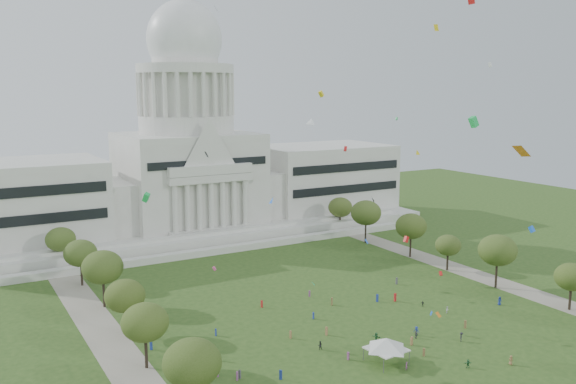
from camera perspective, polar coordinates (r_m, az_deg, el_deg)
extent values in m
plane|color=#2C4C1A|center=(121.75, 10.99, -14.31)|extent=(400.00, 400.00, 0.00)
cube|color=silver|center=(216.89, -9.29, -3.09)|extent=(160.00, 60.00, 4.00)
cube|color=silver|center=(187.43, -5.69, -5.33)|extent=(130.00, 3.00, 2.00)
cube|color=silver|center=(194.16, -6.67, -4.36)|extent=(140.00, 3.00, 5.00)
cube|color=beige|center=(201.18, -24.09, -1.01)|extent=(50.00, 34.00, 22.00)
cube|color=beige|center=(238.26, 3.17, 1.33)|extent=(50.00, 34.00, 22.00)
cube|color=beige|center=(204.34, -16.16, -1.26)|extent=(12.00, 26.00, 16.00)
cube|color=beige|center=(223.05, -2.59, -0.01)|extent=(12.00, 26.00, 16.00)
cube|color=beige|center=(213.08, -9.31, 1.06)|extent=(44.00, 38.00, 28.00)
cube|color=beige|center=(194.22, -7.24, 1.25)|extent=(28.00, 3.00, 2.40)
cube|color=black|center=(183.98, -23.56, -1.26)|extent=(46.00, 0.40, 11.00)
cube|color=black|center=(223.93, 5.58, 1.29)|extent=(46.00, 0.40, 11.00)
cylinder|color=beige|center=(211.15, -9.45, 6.27)|extent=(32.00, 32.00, 6.00)
cylinder|color=beige|center=(210.85, -9.53, 8.99)|extent=(28.00, 28.00, 14.00)
cylinder|color=silver|center=(210.96, -9.59, 11.30)|extent=(32.40, 32.40, 3.00)
cylinder|color=beige|center=(211.22, -9.64, 12.79)|extent=(22.00, 22.00, 8.00)
ellipsoid|color=silver|center=(211.50, -9.67, 13.87)|extent=(25.00, 25.00, 26.20)
cube|color=gray|center=(126.17, -16.14, -13.64)|extent=(8.00, 160.00, 0.04)
cube|color=gray|center=(173.61, 16.55, -7.23)|extent=(8.00, 160.00, 0.04)
ellipsoid|color=#2F4815|center=(94.64, -8.96, -15.51)|extent=(8.86, 8.86, 7.25)
cylinder|color=black|center=(152.59, 24.88, -9.09)|extent=(0.56, 0.56, 4.92)
ellipsoid|color=#354D16|center=(151.09, 25.02, -7.21)|extent=(7.58, 7.58, 6.20)
cylinder|color=black|center=(114.49, -13.13, -14.49)|extent=(0.56, 0.56, 5.47)
ellipsoid|color=#3A5119|center=(112.28, -13.24, -11.78)|extent=(8.42, 8.42, 6.89)
cylinder|color=black|center=(161.98, 18.90, -7.42)|extent=(0.56, 0.56, 6.20)
ellipsoid|color=#364F1A|center=(160.25, 19.03, -5.16)|extent=(9.55, 9.55, 7.82)
cylinder|color=black|center=(129.59, -14.91, -11.70)|extent=(0.56, 0.56, 5.27)
ellipsoid|color=#394D17|center=(127.71, -15.02, -9.36)|extent=(8.12, 8.12, 6.65)
cylinder|color=black|center=(173.49, 14.69, -6.38)|extent=(0.56, 0.56, 4.56)
ellipsoid|color=#34471A|center=(172.25, 14.75, -4.83)|extent=(7.01, 7.01, 5.74)
cylinder|color=black|center=(146.44, -16.84, -9.14)|extent=(0.56, 0.56, 6.03)
ellipsoid|color=#354C19|center=(144.56, -16.97, -6.74)|extent=(9.29, 9.29, 7.60)
cylinder|color=black|center=(184.46, 11.38, -5.08)|extent=(0.56, 0.56, 5.97)
ellipsoid|color=#384D19|center=(183.00, 11.44, -3.16)|extent=(9.19, 9.19, 7.52)
cylinder|color=black|center=(163.71, -18.74, -7.38)|extent=(0.56, 0.56, 5.41)
ellipsoid|color=#344B1B|center=(162.19, -18.85, -5.43)|extent=(8.33, 8.33, 6.81)
cylinder|color=black|center=(198.73, 7.27, -3.85)|extent=(0.56, 0.56, 6.37)
ellipsoid|color=#3C521D|center=(197.28, 7.31, -1.94)|extent=(9.82, 9.82, 8.03)
cylinder|color=black|center=(180.66, -20.40, -5.91)|extent=(0.56, 0.56, 5.32)
ellipsoid|color=#39521C|center=(179.31, -20.51, -4.17)|extent=(8.19, 8.19, 6.70)
cylinder|color=black|center=(214.37, 4.89, -2.95)|extent=(0.56, 0.56, 5.47)
ellipsoid|color=#3B4C1A|center=(213.20, 4.92, -1.43)|extent=(8.42, 8.42, 6.89)
cylinder|color=#4C4C4C|center=(111.74, 8.94, -15.78)|extent=(0.12, 0.12, 2.59)
cylinder|color=#4C4C4C|center=(115.17, 11.27, -15.06)|extent=(0.12, 0.12, 2.59)
cylinder|color=#4C4C4C|center=(115.86, 7.08, -14.78)|extent=(0.12, 0.12, 2.59)
cylinder|color=#4C4C4C|center=(119.18, 9.38, -14.13)|extent=(0.12, 0.12, 2.59)
cube|color=silver|center=(114.88, 9.19, -14.29)|extent=(6.78, 6.78, 0.21)
pyramid|color=silver|center=(114.42, 9.20, -13.77)|extent=(9.49, 9.49, 2.07)
imported|color=navy|center=(150.30, 19.19, -9.60)|extent=(1.14, 0.97, 1.98)
imported|color=silver|center=(142.04, 14.69, -10.59)|extent=(0.87, 0.77, 1.52)
imported|color=navy|center=(128.37, 11.93, -12.61)|extent=(1.13, 1.37, 1.89)
imported|color=#4C4C51|center=(127.11, 11.89, -12.89)|extent=(0.56, 0.98, 1.63)
imported|color=#33723F|center=(123.77, 8.26, -13.32)|extent=(1.54, 2.01, 2.02)
imported|color=olive|center=(120.41, 20.14, -14.56)|extent=(0.61, 0.90, 1.77)
imported|color=#994C8C|center=(113.67, 11.02, -15.69)|extent=(0.63, 0.52, 1.52)
imported|color=#26262B|center=(119.65, 3.01, -14.13)|extent=(0.94, 0.72, 1.73)
imported|color=#26262B|center=(127.62, 15.92, -12.91)|extent=(1.33, 1.27, 1.88)
imported|color=#26262B|center=(144.74, 12.50, -10.16)|extent=(0.71, 0.89, 1.34)
imported|color=#33723F|center=(116.99, 16.49, -15.14)|extent=(1.58, 1.15, 1.58)
cube|color=#994C8C|center=(108.60, -4.78, -16.78)|extent=(0.46, 0.48, 1.57)
cube|color=olive|center=(119.60, 12.60, -14.42)|extent=(0.44, 0.48, 1.54)
cube|color=#4C4C51|center=(159.06, 10.13, -8.19)|extent=(0.47, 0.30, 1.74)
cube|color=#4C4C51|center=(109.18, -4.54, -16.64)|extent=(0.38, 0.47, 1.52)
cube|color=navy|center=(126.48, -6.77, -12.91)|extent=(0.30, 0.42, 1.47)
cube|color=#B21E1E|center=(140.91, -2.47, -10.42)|extent=(0.39, 0.49, 1.62)
cube|color=navy|center=(122.24, -12.69, -13.82)|extent=(0.46, 0.54, 1.76)
cube|color=#994C8C|center=(116.02, 5.65, -15.02)|extent=(0.36, 0.45, 1.48)
cube|color=#B21E1E|center=(146.67, 9.99, -9.68)|extent=(0.52, 0.33, 1.95)
cube|color=navy|center=(145.79, 8.35, -9.78)|extent=(0.45, 0.56, 1.82)
cube|color=olive|center=(134.41, 16.26, -11.80)|extent=(0.48, 0.52, 1.68)
cube|color=navy|center=(134.23, 2.40, -11.48)|extent=(0.33, 0.44, 1.51)
cube|color=navy|center=(108.50, -0.69, -16.73)|extent=(0.50, 0.52, 1.69)
cube|color=olive|center=(123.70, 11.50, -13.50)|extent=(0.48, 0.32, 1.73)
cube|color=olive|center=(126.08, 3.62, -12.86)|extent=(0.40, 0.53, 1.76)
cube|color=olive|center=(142.45, 4.13, -10.18)|extent=(0.54, 0.55, 1.80)
cube|color=#994C8C|center=(147.79, 2.02, -9.49)|extent=(0.45, 0.45, 1.48)
cube|color=olive|center=(124.45, 0.24, -13.20)|extent=(0.35, 0.46, 1.57)
cube|color=#994C8C|center=(110.02, -6.64, -16.35)|extent=(0.58, 0.51, 1.88)
cube|color=#26262B|center=(116.06, -6.85, -14.92)|extent=(0.59, 0.50, 1.91)
cube|color=olive|center=(128.73, -13.62, -12.70)|extent=(0.39, 0.46, 1.50)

